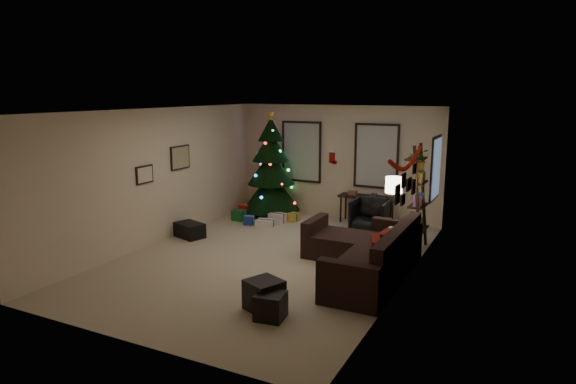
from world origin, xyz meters
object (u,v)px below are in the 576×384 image
(sofa, at_px, (367,256))
(desk_chair, at_px, (370,215))
(desk, at_px, (365,199))
(bookshelf, at_px, (419,199))
(christmas_tree, at_px, (271,172))

(sofa, xyz_separation_m, desk_chair, (-0.70, 2.44, 0.07))
(desk, distance_m, bookshelf, 2.08)
(sofa, relative_size, desk_chair, 3.93)
(bookshelf, bearing_deg, desk, 137.92)
(sofa, relative_size, bookshelf, 1.40)
(sofa, height_order, desk_chair, sofa)
(christmas_tree, height_order, bookshelf, christmas_tree)
(desk, bearing_deg, christmas_tree, -173.21)
(christmas_tree, bearing_deg, desk_chair, -8.04)
(christmas_tree, distance_m, desk, 2.39)
(desk, xyz_separation_m, desk_chair, (0.34, -0.65, -0.21))
(christmas_tree, height_order, desk_chair, christmas_tree)
(christmas_tree, relative_size, desk, 2.20)
(desk_chair, bearing_deg, christmas_tree, 170.23)
(christmas_tree, bearing_deg, bookshelf, -15.92)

